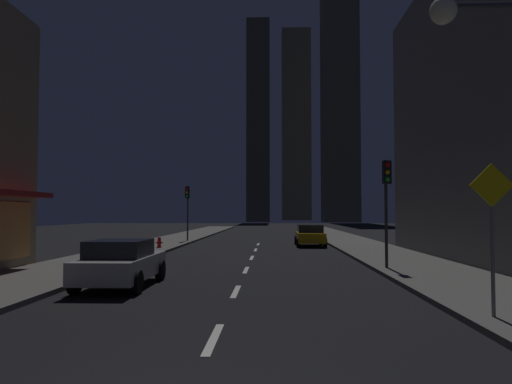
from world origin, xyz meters
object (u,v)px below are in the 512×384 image
car_parked_near (121,263)px  street_lamp_right (483,77)px  traffic_light_near_right (387,189)px  pedestrian_crossing_sign (492,225)px  car_parked_far (310,235)px  fire_hydrant_far_left (159,243)px  traffic_light_far_left (187,201)px

car_parked_near → street_lamp_right: street_lamp_right is taller
traffic_light_near_right → pedestrian_crossing_sign: size_ratio=1.33×
car_parked_far → street_lamp_right: (1.78, -23.18, 4.33)m
fire_hydrant_far_left → traffic_light_near_right: bearing=-42.6°
car_parked_far → fire_hydrant_far_left: size_ratio=6.48×
car_parked_near → car_parked_far: 19.73m
car_parked_near → pedestrian_crossing_sign: pedestrian_crossing_sign is taller
traffic_light_near_right → pedestrian_crossing_sign: bearing=-89.3°
fire_hydrant_far_left → traffic_light_far_left: 7.90m
traffic_light_near_right → traffic_light_far_left: size_ratio=1.00×
pedestrian_crossing_sign → traffic_light_near_right: bearing=90.7°
traffic_light_near_right → traffic_light_far_left: bearing=121.6°
traffic_light_far_left → pedestrian_crossing_sign: (11.10, -26.62, -1.18)m
fire_hydrant_far_left → pedestrian_crossing_sign: pedestrian_crossing_sign is taller
car_parked_near → car_parked_far: same height
street_lamp_right → pedestrian_crossing_sign: bearing=44.9°
pedestrian_crossing_sign → traffic_light_far_left: bearing=112.6°
pedestrian_crossing_sign → car_parked_far: bearing=95.0°
car_parked_near → traffic_light_near_right: size_ratio=1.01×
car_parked_far → street_lamp_right: size_ratio=0.64×
car_parked_near → traffic_light_near_right: bearing=24.6°
traffic_light_near_right → street_lamp_right: (-0.12, -8.97, 1.87)m
traffic_light_far_left → pedestrian_crossing_sign: traffic_light_far_left is taller
car_parked_far → traffic_light_near_right: bearing=-82.4°
fire_hydrant_far_left → street_lamp_right: 22.94m
car_parked_near → fire_hydrant_far_left: (-2.30, 14.63, -0.29)m
traffic_light_near_right → pedestrian_crossing_sign: (0.10, -8.75, -1.18)m
car_parked_far → traffic_light_far_left: bearing=158.1°
traffic_light_near_right → fire_hydrant_far_left: bearing=137.4°
fire_hydrant_far_left → pedestrian_crossing_sign: 22.45m
car_parked_near → pedestrian_crossing_sign: size_ratio=1.34×
street_lamp_right → traffic_light_far_left: bearing=112.1°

